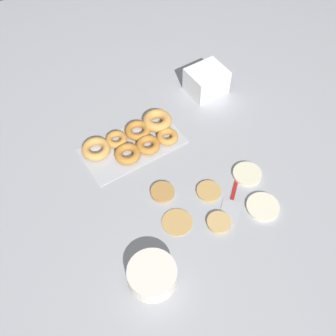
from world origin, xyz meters
TOP-DOWN VIEW (x-y plane):
  - ground_plane at (0.00, 0.00)m, footprint 3.00×3.00m
  - pancake_0 at (-0.04, 0.08)m, footprint 0.09×0.09m
  - pancake_1 at (0.01, 0.20)m, footprint 0.08×0.08m
  - pancake_2 at (0.13, 0.12)m, footprint 0.11×0.11m
  - pancake_3 at (-0.16, 0.24)m, footprint 0.12×0.12m
  - pancake_4 at (-0.20, 0.10)m, footprint 0.11×0.11m
  - pancake_5 at (0.10, -0.01)m, footprint 0.09×0.09m
  - donut_tray at (0.06, -0.26)m, footprint 0.39×0.21m
  - batter_bowl at (0.30, 0.25)m, footprint 0.15×0.15m
  - container_stack at (-0.34, -0.35)m, footprint 0.15×0.13m
  - spatula at (-0.07, 0.17)m, footprint 0.20×0.17m

SIDE VIEW (x-z plane):
  - ground_plane at x=0.00m, z-range 0.00..0.00m
  - spatula at x=-0.07m, z-range 0.00..0.01m
  - pancake_2 at x=0.13m, z-range 0.00..0.01m
  - pancake_0 at x=-0.04m, z-range 0.00..0.01m
  - pancake_3 at x=-0.16m, z-range 0.00..0.01m
  - pancake_4 at x=-0.20m, z-range 0.00..0.01m
  - pancake_1 at x=0.01m, z-range 0.00..0.01m
  - pancake_5 at x=0.10m, z-range 0.00..0.01m
  - donut_tray at x=0.06m, z-range 0.00..0.04m
  - batter_bowl at x=0.30m, z-range 0.00..0.07m
  - container_stack at x=-0.34m, z-range 0.00..0.11m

